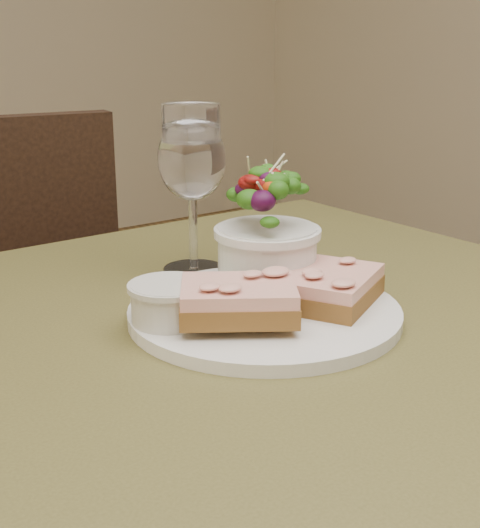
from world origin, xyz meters
TOP-DOWN VIEW (x-y plane):
  - cafe_table at (0.00, 0.00)m, footprint 0.80×0.80m
  - dinner_plate at (0.01, 0.03)m, footprint 0.26×0.26m
  - sandwich_front at (0.07, -0.00)m, footprint 0.13×0.12m
  - sandwich_back at (-0.03, 0.00)m, footprint 0.13×0.12m
  - ramekin at (-0.08, 0.05)m, footprint 0.07×0.07m
  - salad_bowl at (0.06, 0.07)m, footprint 0.10×0.10m
  - garnish at (-0.05, 0.10)m, footprint 0.05×0.04m
  - wine_glass at (0.04, 0.19)m, footprint 0.08×0.08m

SIDE VIEW (x-z plane):
  - cafe_table at x=0.00m, z-range 0.27..1.02m
  - dinner_plate at x=0.01m, z-range 0.75..0.76m
  - garnish at x=-0.05m, z-range 0.76..0.78m
  - sandwich_front at x=0.07m, z-range 0.76..0.79m
  - ramekin at x=-0.08m, z-range 0.76..0.80m
  - sandwich_back at x=-0.03m, z-range 0.77..0.80m
  - salad_bowl at x=0.06m, z-range 0.76..0.88m
  - wine_glass at x=0.04m, z-range 0.79..0.96m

